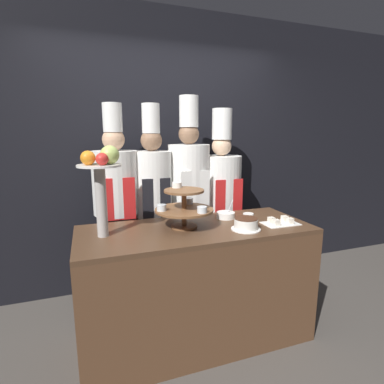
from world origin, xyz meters
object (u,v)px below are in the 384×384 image
object	(u,v)px
serving_bowl_far	(226,215)
cake_square_tray	(280,222)
chef_left	(117,202)
chef_center_right	(189,193)
cup_white	(248,217)
tiered_stand	(184,206)
chef_center_left	(153,199)
cake_round	(246,224)
chef_right	(221,197)
fruit_pedestal	(101,173)

from	to	relation	value
serving_bowl_far	cake_square_tray	bearing A→B (deg)	-41.26
chef_left	chef_center_right	bearing A→B (deg)	-0.00
cup_white	chef_left	bearing A→B (deg)	147.44
chef_center_right	tiered_stand	bearing A→B (deg)	-112.01
tiered_stand	chef_center_left	size ratio (longest dim) A/B	0.23
cake_round	serving_bowl_far	xyz separation A→B (m)	(-0.01, 0.32, -0.02)
tiered_stand	chef_center_left	xyz separation A→B (m)	(-0.10, 0.62, -0.07)
tiered_stand	cake_square_tray	size ratio (longest dim) A/B	1.59
cake_square_tray	chef_right	bearing A→B (deg)	99.94
fruit_pedestal	chef_center_left	distance (m)	0.86
cup_white	cake_square_tray	bearing A→B (deg)	-44.17
chef_left	chef_center_right	size ratio (longest dim) A/B	0.96
cake_square_tray	chef_center_left	distance (m)	1.15
tiered_stand	fruit_pedestal	bearing A→B (deg)	-178.52
chef_center_left	cake_round	bearing A→B (deg)	-58.59
chef_center_left	serving_bowl_far	bearing A→B (deg)	-45.60
cup_white	chef_center_left	world-z (taller)	chef_center_left
fruit_pedestal	chef_center_left	size ratio (longest dim) A/B	0.33
cake_square_tray	serving_bowl_far	size ratio (longest dim) A/B	1.79
serving_bowl_far	chef_left	world-z (taller)	chef_left
cake_round	cup_white	world-z (taller)	cake_round
chef_right	serving_bowl_far	bearing A→B (deg)	-110.34
chef_left	chef_center_left	xyz separation A→B (m)	(0.33, -0.00, 0.00)
fruit_pedestal	chef_center_left	xyz separation A→B (m)	(0.47, 0.64, -0.34)
chef_left	chef_right	world-z (taller)	chef_left
chef_left	chef_center_right	distance (m)	0.68
tiered_stand	chef_center_right	xyz separation A→B (m)	(0.25, 0.62, -0.04)
tiered_stand	cake_square_tray	world-z (taller)	tiered_stand
cake_square_tray	chef_center_right	distance (m)	0.93
chef_right	cake_square_tray	bearing A→B (deg)	-80.06
chef_center_left	chef_center_right	bearing A→B (deg)	0.00
chef_center_left	fruit_pedestal	bearing A→B (deg)	-126.42
tiered_stand	cup_white	size ratio (longest dim) A/B	5.04
chef_center_right	chef_left	bearing A→B (deg)	180.00
cake_round	cup_white	distance (m)	0.25
chef_right	cake_round	bearing A→B (deg)	-102.29
cake_square_tray	serving_bowl_far	distance (m)	0.44
chef_center_right	chef_right	world-z (taller)	chef_center_right
cake_round	chef_left	distance (m)	1.18
chef_center_left	cake_square_tray	bearing A→B (deg)	-43.95
chef_center_right	chef_center_left	bearing A→B (deg)	-180.00
chef_center_right	chef_right	bearing A→B (deg)	0.01
chef_center_right	chef_right	distance (m)	0.34
tiered_stand	chef_center_left	distance (m)	0.64
tiered_stand	cake_round	xyz separation A→B (m)	(0.41, -0.21, -0.12)
cup_white	chef_right	distance (m)	0.62
cake_round	chef_right	world-z (taller)	chef_right
cake_round	fruit_pedestal	bearing A→B (deg)	168.90
chef_center_left	chef_center_right	size ratio (longest dim) A/B	0.96
cake_round	tiered_stand	bearing A→B (deg)	153.05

